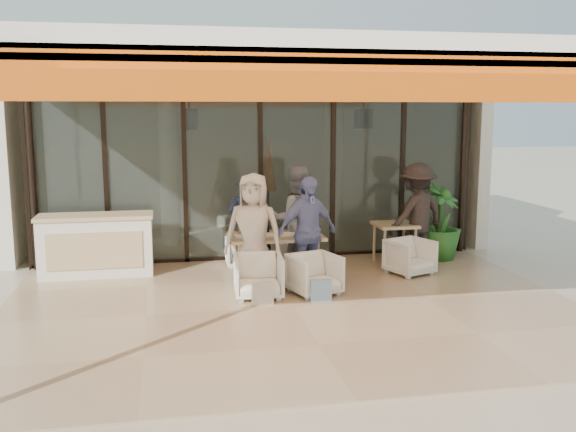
# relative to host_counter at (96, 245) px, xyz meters

# --- Properties ---
(ground) EXTENTS (70.00, 70.00, 0.00)m
(ground) POSITION_rel_host_counter_xyz_m (2.84, -2.30, -0.53)
(ground) COLOR #C6B293
(ground) RESTS_ON ground
(terrace_floor) EXTENTS (8.00, 6.00, 0.01)m
(terrace_floor) POSITION_rel_host_counter_xyz_m (2.84, -2.30, -0.53)
(terrace_floor) COLOR tan
(terrace_floor) RESTS_ON ground
(terrace_structure) EXTENTS (8.00, 6.00, 3.40)m
(terrace_structure) POSITION_rel_host_counter_xyz_m (2.84, -2.56, 2.72)
(terrace_structure) COLOR silver
(terrace_structure) RESTS_ON ground
(glass_storefront) EXTENTS (8.08, 0.10, 3.20)m
(glass_storefront) POSITION_rel_host_counter_xyz_m (2.84, 0.70, 1.07)
(glass_storefront) COLOR #9EADA3
(glass_storefront) RESTS_ON ground
(interior_block) EXTENTS (9.05, 3.62, 3.52)m
(interior_block) POSITION_rel_host_counter_xyz_m (2.85, 3.02, 1.70)
(interior_block) COLOR silver
(interior_block) RESTS_ON ground
(host_counter) EXTENTS (1.85, 0.65, 1.04)m
(host_counter) POSITION_rel_host_counter_xyz_m (0.00, 0.00, 0.00)
(host_counter) COLOR silver
(host_counter) RESTS_ON ground
(dining_table) EXTENTS (1.50, 0.90, 0.93)m
(dining_table) POSITION_rel_host_counter_xyz_m (2.85, -0.77, 0.16)
(dining_table) COLOR tan
(dining_table) RESTS_ON ground
(chair_far_left) EXTENTS (0.58, 0.54, 0.59)m
(chair_far_left) POSITION_rel_host_counter_xyz_m (2.44, 0.17, -0.24)
(chair_far_left) COLOR white
(chair_far_left) RESTS_ON ground
(chair_far_right) EXTENTS (0.76, 0.73, 0.67)m
(chair_far_right) POSITION_rel_host_counter_xyz_m (3.28, 0.17, -0.19)
(chair_far_right) COLOR white
(chair_far_right) RESTS_ON ground
(chair_near_left) EXTENTS (0.74, 0.69, 0.71)m
(chair_near_left) POSITION_rel_host_counter_xyz_m (2.44, -1.73, -0.17)
(chair_near_left) COLOR white
(chair_near_left) RESTS_ON ground
(chair_near_right) EXTENTS (0.82, 0.79, 0.68)m
(chair_near_right) POSITION_rel_host_counter_xyz_m (3.28, -1.73, -0.19)
(chair_near_right) COLOR white
(chair_near_right) RESTS_ON ground
(diner_navy) EXTENTS (0.63, 0.43, 1.66)m
(diner_navy) POSITION_rel_host_counter_xyz_m (2.44, -0.33, 0.30)
(diner_navy) COLOR #191E38
(diner_navy) RESTS_ON ground
(diner_grey) EXTENTS (0.89, 0.69, 1.82)m
(diner_grey) POSITION_rel_host_counter_xyz_m (3.28, -0.33, 0.38)
(diner_grey) COLOR slate
(diner_grey) RESTS_ON ground
(diner_cream) EXTENTS (1.02, 0.84, 1.79)m
(diner_cream) POSITION_rel_host_counter_xyz_m (2.44, -1.23, 0.36)
(diner_cream) COLOR beige
(diner_cream) RESTS_ON ground
(diner_periwinkle) EXTENTS (1.09, 0.73, 1.73)m
(diner_periwinkle) POSITION_rel_host_counter_xyz_m (3.28, -1.23, 0.33)
(diner_periwinkle) COLOR #6775AC
(diner_periwinkle) RESTS_ON ground
(tote_bag_cream) EXTENTS (0.30, 0.10, 0.34)m
(tote_bag_cream) POSITION_rel_host_counter_xyz_m (2.44, -2.13, -0.36)
(tote_bag_cream) COLOR silver
(tote_bag_cream) RESTS_ON ground
(tote_bag_blue) EXTENTS (0.30, 0.10, 0.34)m
(tote_bag_blue) POSITION_rel_host_counter_xyz_m (3.28, -2.13, -0.36)
(tote_bag_blue) COLOR #99BFD8
(tote_bag_blue) RESTS_ON ground
(side_table) EXTENTS (0.70, 0.70, 0.74)m
(side_table) POSITION_rel_host_counter_xyz_m (5.10, -0.15, 0.11)
(side_table) COLOR tan
(side_table) RESTS_ON ground
(side_chair) EXTENTS (0.83, 0.81, 0.67)m
(side_chair) POSITION_rel_host_counter_xyz_m (5.10, -0.90, -0.20)
(side_chair) COLOR white
(side_chair) RESTS_ON ground
(standing_woman) EXTENTS (1.34, 1.07, 1.81)m
(standing_woman) POSITION_rel_host_counter_xyz_m (5.49, -0.19, 0.37)
(standing_woman) COLOR black
(standing_woman) RESTS_ON ground
(potted_palm) EXTENTS (1.12, 1.12, 1.41)m
(potted_palm) POSITION_rel_host_counter_xyz_m (6.04, 0.04, 0.17)
(potted_palm) COLOR #1E5919
(potted_palm) RESTS_ON ground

